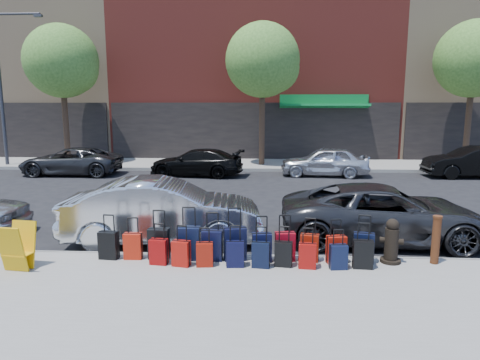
# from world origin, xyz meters

# --- Properties ---
(ground) EXTENTS (120.00, 120.00, 0.00)m
(ground) POSITION_xyz_m (0.00, 0.00, 0.00)
(ground) COLOR black
(ground) RESTS_ON ground
(sidewalk_near) EXTENTS (60.00, 4.00, 0.15)m
(sidewalk_near) POSITION_xyz_m (0.00, -6.50, 0.07)
(sidewalk_near) COLOR gray
(sidewalk_near) RESTS_ON ground
(sidewalk_far) EXTENTS (60.00, 4.00, 0.15)m
(sidewalk_far) POSITION_xyz_m (0.00, 10.00, 0.07)
(sidewalk_far) COLOR gray
(sidewalk_far) RESTS_ON ground
(curb_near) EXTENTS (60.00, 0.08, 0.15)m
(curb_near) POSITION_xyz_m (0.00, -4.48, 0.07)
(curb_near) COLOR gray
(curb_near) RESTS_ON ground
(curb_far) EXTENTS (60.00, 0.08, 0.15)m
(curb_far) POSITION_xyz_m (0.00, 7.98, 0.07)
(curb_far) COLOR gray
(curb_far) RESTS_ON ground
(building_left) EXTENTS (15.00, 12.12, 16.00)m
(building_left) POSITION_xyz_m (-16.00, 17.98, 7.98)
(building_left) COLOR tan
(building_left) RESTS_ON ground
(building_center) EXTENTS (17.00, 12.85, 20.00)m
(building_center) POSITION_xyz_m (0.00, 17.99, 9.98)
(building_center) COLOR maroon
(building_center) RESTS_ON ground
(tree_left) EXTENTS (3.80, 3.80, 7.27)m
(tree_left) POSITION_xyz_m (-9.86, 9.50, 5.41)
(tree_left) COLOR black
(tree_left) RESTS_ON sidewalk_far
(tree_center) EXTENTS (3.80, 3.80, 7.27)m
(tree_center) POSITION_xyz_m (0.64, 9.50, 5.41)
(tree_center) COLOR black
(tree_center) RESTS_ON sidewalk_far
(tree_right) EXTENTS (3.80, 3.80, 7.27)m
(tree_right) POSITION_xyz_m (11.14, 9.50, 5.41)
(tree_right) COLOR black
(tree_right) RESTS_ON sidewalk_far
(streetlight) EXTENTS (2.59, 0.18, 8.00)m
(streetlight) POSITION_xyz_m (-12.80, 8.80, 4.66)
(streetlight) COLOR #333338
(streetlight) RESTS_ON sidewalk_far
(suitcase_front_0) EXTENTS (0.40, 0.24, 0.92)m
(suitcase_front_0) POSITION_xyz_m (-2.57, -4.84, 0.44)
(suitcase_front_0) COLOR black
(suitcase_front_0) RESTS_ON sidewalk_near
(suitcase_front_1) EXTENTS (0.36, 0.21, 0.86)m
(suitcase_front_1) POSITION_xyz_m (-2.08, -4.82, 0.42)
(suitcase_front_1) COLOR #B21E0B
(suitcase_front_1) RESTS_ON sidewalk_near
(suitcase_front_2) EXTENTS (0.42, 0.24, 1.01)m
(suitcase_front_2) POSITION_xyz_m (-1.55, -4.77, 0.47)
(suitcase_front_2) COLOR black
(suitcase_front_2) RESTS_ON sidewalk_near
(suitcase_front_3) EXTENTS (0.45, 0.25, 1.08)m
(suitcase_front_3) POSITION_xyz_m (-0.94, -4.78, 0.49)
(suitcase_front_3) COLOR black
(suitcase_front_3) RESTS_ON sidewalk_near
(suitcase_front_4) EXTENTS (0.42, 0.24, 0.98)m
(suitcase_front_4) POSITION_xyz_m (-0.46, -4.81, 0.46)
(suitcase_front_4) COLOR black
(suitcase_front_4) RESTS_ON sidewalk_near
(suitcase_front_5) EXTENTS (0.48, 0.33, 1.07)m
(suitcase_front_5) POSITION_xyz_m (0.00, -4.77, 0.49)
(suitcase_front_5) COLOR black
(suitcase_front_5) RESTS_ON sidewalk_near
(suitcase_front_6) EXTENTS (0.40, 0.25, 0.92)m
(suitcase_front_6) POSITION_xyz_m (0.54, -4.82, 0.44)
(suitcase_front_6) COLOR black
(suitcase_front_6) RESTS_ON sidewalk_near
(suitcase_front_7) EXTENTS (0.41, 0.26, 0.94)m
(suitcase_front_7) POSITION_xyz_m (1.01, -4.77, 0.45)
(suitcase_front_7) COLOR maroon
(suitcase_front_7) RESTS_ON sidewalk_near
(suitcase_front_8) EXTENTS (0.39, 0.26, 0.88)m
(suitcase_front_8) POSITION_xyz_m (1.50, -4.76, 0.43)
(suitcase_front_8) COLOR maroon
(suitcase_front_8) RESTS_ON sidewalk_near
(suitcase_front_9) EXTENTS (0.40, 0.27, 0.89)m
(suitcase_front_9) POSITION_xyz_m (2.02, -4.85, 0.43)
(suitcase_front_9) COLOR #AC180B
(suitcase_front_9) RESTS_ON sidewalk_near
(suitcase_front_10) EXTENTS (0.43, 0.29, 0.96)m
(suitcase_front_10) POSITION_xyz_m (2.57, -4.78, 0.45)
(suitcase_front_10) COLOR black
(suitcase_front_10) RESTS_ON sidewalk_near
(suitcase_back_2) EXTENTS (0.36, 0.24, 0.81)m
(suitcase_back_2) POSITION_xyz_m (-1.48, -5.09, 0.40)
(suitcase_back_2) COLOR #8D0909
(suitcase_back_2) RESTS_ON sidewalk_near
(suitcase_back_3) EXTENTS (0.37, 0.26, 0.81)m
(suitcase_back_3) POSITION_xyz_m (-1.02, -5.16, 0.40)
(suitcase_back_3) COLOR #A2120A
(suitcase_back_3) RESTS_ON sidewalk_near
(suitcase_back_4) EXTENTS (0.34, 0.22, 0.77)m
(suitcase_back_4) POSITION_xyz_m (-0.56, -5.15, 0.39)
(suitcase_back_4) COLOR maroon
(suitcase_back_4) RESTS_ON sidewalk_near
(suitcase_back_5) EXTENTS (0.35, 0.22, 0.81)m
(suitcase_back_5) POSITION_xyz_m (0.03, -5.14, 0.40)
(suitcase_back_5) COLOR black
(suitcase_back_5) RESTS_ON sidewalk_near
(suitcase_back_6) EXTENTS (0.36, 0.24, 0.81)m
(suitcase_back_6) POSITION_xyz_m (0.53, -5.15, 0.40)
(suitcase_back_6) COLOR black
(suitcase_back_6) RESTS_ON sidewalk_near
(suitcase_back_7) EXTENTS (0.36, 0.24, 0.79)m
(suitcase_back_7) POSITION_xyz_m (0.97, -5.07, 0.40)
(suitcase_back_7) COLOR black
(suitcase_back_7) RESTS_ON sidewalk_near
(suitcase_back_8) EXTENTS (0.35, 0.22, 0.79)m
(suitcase_back_8) POSITION_xyz_m (1.42, -5.15, 0.40)
(suitcase_back_8) COLOR #9A0D09
(suitcase_back_8) RESTS_ON sidewalk_near
(suitcase_back_9) EXTENTS (0.34, 0.22, 0.77)m
(suitcase_back_9) POSITION_xyz_m (2.01, -5.16, 0.39)
(suitcase_back_9) COLOR black
(suitcase_back_9) RESTS_ON sidewalk_near
(suitcase_back_10) EXTENTS (0.38, 0.24, 0.88)m
(suitcase_back_10) POSITION_xyz_m (2.49, -5.08, 0.43)
(suitcase_back_10) COLOR black
(suitcase_back_10) RESTS_ON sidewalk_near
(fire_hydrant) EXTENTS (0.46, 0.40, 0.90)m
(fire_hydrant) POSITION_xyz_m (3.11, -4.75, 0.56)
(fire_hydrant) COLOR black
(fire_hydrant) RESTS_ON sidewalk_near
(bollard) EXTENTS (0.18, 0.18, 0.97)m
(bollard) POSITION_xyz_m (3.97, -4.77, 0.65)
(bollard) COLOR #38190C
(bollard) RESTS_ON sidewalk_near
(display_rack) EXTENTS (0.56, 0.61, 0.90)m
(display_rack) POSITION_xyz_m (-4.08, -5.52, 0.59)
(display_rack) COLOR #E5A80C
(display_rack) RESTS_ON sidewalk_near
(car_near_1) EXTENTS (4.76, 2.03, 1.53)m
(car_near_1) POSITION_xyz_m (-1.78, -3.29, 0.76)
(car_near_1) COLOR silver
(car_near_1) RESTS_ON ground
(car_near_2) EXTENTS (5.02, 2.49, 1.37)m
(car_near_2) POSITION_xyz_m (3.49, -2.90, 0.68)
(car_near_2) COLOR #323235
(car_near_2) RESTS_ON ground
(car_far_0) EXTENTS (4.65, 2.16, 1.29)m
(car_far_0) POSITION_xyz_m (-8.49, 6.52, 0.65)
(car_far_0) COLOR #2F2F31
(car_far_0) RESTS_ON ground
(car_far_1) EXTENTS (4.53, 2.33, 1.26)m
(car_far_1) POSITION_xyz_m (-2.53, 6.52, 0.63)
(car_far_1) COLOR black
(car_far_1) RESTS_ON ground
(car_far_2) EXTENTS (4.14, 1.98, 1.37)m
(car_far_2) POSITION_xyz_m (3.42, 6.77, 0.68)
(car_far_2) COLOR silver
(car_far_2) RESTS_ON ground
(car_far_3) EXTENTS (4.30, 1.53, 1.41)m
(car_far_3) POSITION_xyz_m (10.10, 6.69, 0.71)
(car_far_3) COLOR black
(car_far_3) RESTS_ON ground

